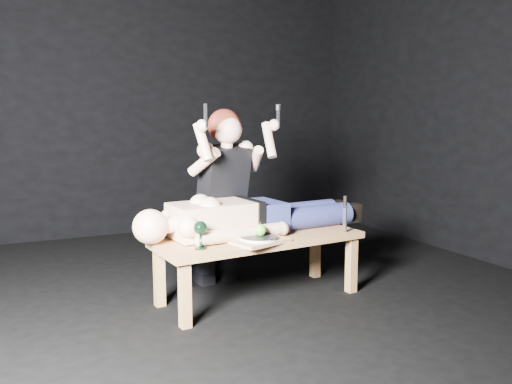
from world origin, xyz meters
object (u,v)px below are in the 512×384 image
kneeling_woman (218,195)px  carving_knife (345,214)px  goblet (201,235)px  table (259,267)px  serving_tray (258,241)px  lying_man (256,212)px

kneeling_woman → carving_knife: bearing=-49.2°
goblet → carving_knife: carving_knife is taller
goblet → carving_knife: (1.09, 0.02, 0.04)m
table → goblet: 0.60m
kneeling_woman → serving_tray: kneeling_woman is taller
serving_tray → goblet: (-0.40, 0.00, 0.08)m
serving_tray → goblet: 0.40m
kneeling_woman → goblet: (-0.36, -0.63, -0.14)m
lying_man → kneeling_woman: 0.37m
lying_man → serving_tray: size_ratio=4.44×
lying_man → serving_tray: 0.36m
goblet → kneeling_woman: bearing=60.1°
goblet → table: bearing=19.6°
kneeling_woman → carving_knife: (0.73, -0.61, -0.10)m
lying_man → kneeling_woman: (-0.16, 0.32, 0.08)m
carving_knife → serving_tray: bearing=176.8°
kneeling_woman → carving_knife: 0.95m
lying_man → carving_knife: size_ratio=6.11×
table → kneeling_woman: kneeling_woman is taller
table → carving_knife: (0.60, -0.15, 0.36)m
serving_tray → goblet: goblet is taller
carving_knife → table: bearing=160.6°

